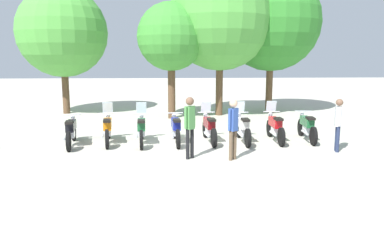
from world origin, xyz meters
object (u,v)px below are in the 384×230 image
object	(u,v)px
motorcycle_0	(71,131)
person_0	(190,122)
tree_0	(62,33)
tree_1	(171,37)
tree_3	(271,22)
motorcycle_6	(275,127)
person_2	(233,124)
motorcycle_7	(307,126)
motorcycle_2	(141,129)
motorcycle_5	(243,127)
tree_2	(220,18)
motorcycle_1	(108,128)
motorcycle_3	(176,129)
motorcycle_4	(209,127)
person_1	(338,121)

from	to	relation	value
motorcycle_0	person_0	distance (m)	4.38
tree_0	motorcycle_0	bearing A→B (deg)	-72.81
tree_0	tree_1	size ratio (longest dim) A/B	1.17
motorcycle_0	tree_3	distance (m)	12.06
motorcycle_6	person_2	distance (m)	3.05
motorcycle_0	tree_3	bearing A→B (deg)	-59.26
motorcycle_7	tree_3	bearing A→B (deg)	0.77
motorcycle_2	motorcycle_7	xyz separation A→B (m)	(5.89, 0.26, -0.01)
motorcycle_6	motorcycle_2	bearing A→B (deg)	92.83
tree_0	person_0	bearing A→B (deg)	-55.73
motorcycle_2	motorcycle_7	distance (m)	5.90
motorcycle_2	motorcycle_7	size ratio (longest dim) A/B	1.00
tree_3	tree_0	bearing A→B (deg)	-179.98
motorcycle_5	tree_2	world-z (taller)	tree_2
motorcycle_2	motorcycle_1	bearing A→B (deg)	78.44
motorcycle_3	tree_3	distance (m)	9.71
motorcycle_3	motorcycle_6	world-z (taller)	motorcycle_6
motorcycle_2	motorcycle_3	world-z (taller)	motorcycle_2
motorcycle_1	tree_0	bearing A→B (deg)	18.06
tree_0	motorcycle_5	bearing A→B (deg)	-40.81
motorcycle_0	tree_0	distance (m)	8.42
motorcycle_7	motorcycle_4	bearing A→B (deg)	95.77
motorcycle_3	motorcycle_4	size ratio (longest dim) A/B	1.00
motorcycle_1	motorcycle_4	size ratio (longest dim) A/B	1.00
motorcycle_3	motorcycle_7	bearing A→B (deg)	-92.56
motorcycle_4	motorcycle_7	bearing A→B (deg)	-94.21
motorcycle_1	tree_2	world-z (taller)	tree_2
motorcycle_1	person_2	distance (m)	4.64
motorcycle_0	motorcycle_6	world-z (taller)	motorcycle_6
motorcycle_0	motorcycle_5	xyz separation A→B (m)	(5.89, 0.21, 0.01)
motorcycle_5	motorcycle_6	distance (m)	1.18
motorcycle_6	person_2	xyz separation A→B (m)	(-1.89, -2.34, 0.53)
motorcycle_7	tree_3	xyz separation A→B (m)	(0.41, 6.84, 4.28)
tree_2	motorcycle_2	bearing A→B (deg)	-119.41
motorcycle_1	tree_2	bearing A→B (deg)	-45.87
motorcycle_4	tree_1	size ratio (longest dim) A/B	0.39
motorcycle_1	motorcycle_2	xyz separation A→B (m)	(1.18, -0.15, 0.00)
motorcycle_1	tree_2	size ratio (longest dim) A/B	0.29
tree_3	motorcycle_4	bearing A→B (deg)	-119.61
motorcycle_3	tree_2	xyz separation A→B (m)	(2.27, 6.07, 4.36)
motorcycle_3	tree_2	world-z (taller)	tree_2
motorcycle_1	person_2	bearing A→B (deg)	-127.99
motorcycle_6	motorcycle_3	bearing A→B (deg)	92.78
tree_0	tree_3	size ratio (longest dim) A/B	0.89
tree_1	motorcycle_1	bearing A→B (deg)	-113.26
motorcycle_3	motorcycle_4	bearing A→B (deg)	-89.74
motorcycle_1	person_1	world-z (taller)	person_1
tree_1	tree_3	size ratio (longest dim) A/B	0.75
motorcycle_2	tree_3	bearing A→B (deg)	-45.86
motorcycle_2	tree_0	world-z (taller)	tree_0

